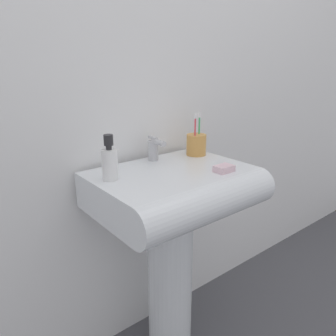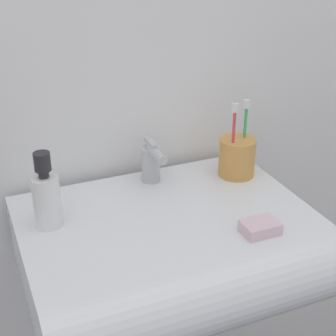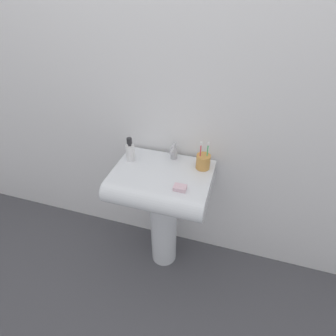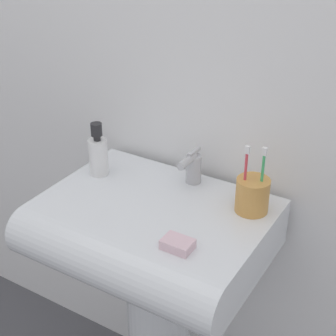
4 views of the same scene
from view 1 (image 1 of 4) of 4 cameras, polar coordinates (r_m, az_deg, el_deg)
The scene contains 7 objects.
wall_back at distance 1.37m, azimuth -6.22°, elevation 16.09°, with size 5.00×0.05×2.40m, color white.
sink_pedestal at distance 1.47m, azimuth 0.35°, elevation -19.01°, with size 0.19×0.19×0.72m, color white.
sink_basin at distance 1.22m, azimuth 1.88°, elevation -3.95°, with size 0.59×0.46×0.14m.
faucet at distance 1.35m, azimuth -2.45°, elevation 3.40°, with size 0.04×0.10×0.10m.
toothbrush_cup at distance 1.44m, azimuth 4.95°, elevation 4.12°, with size 0.09×0.09×0.18m.
soap_bottle at distance 1.13m, azimuth -10.13°, elevation 1.05°, with size 0.05×0.05×0.16m.
bar_soap at distance 1.23m, azimuth 9.71°, elevation -0.09°, with size 0.07×0.05×0.02m, color silver.
Camera 1 is at (-0.74, -0.91, 1.24)m, focal length 35.00 mm.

